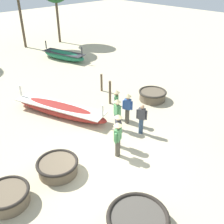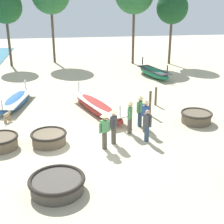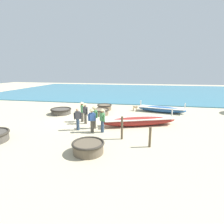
# 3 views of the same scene
# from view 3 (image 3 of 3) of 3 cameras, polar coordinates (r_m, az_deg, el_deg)

# --- Properties ---
(ground_plane) EXTENTS (80.00, 80.00, 0.00)m
(ground_plane) POSITION_cam_3_polar(r_m,az_deg,el_deg) (15.27, -8.53, -2.40)
(ground_plane) COLOR #C6B793
(sea) EXTENTS (28.00, 52.00, 0.10)m
(sea) POSITION_cam_3_polar(r_m,az_deg,el_deg) (35.15, 9.27, 6.70)
(sea) COLOR teal
(sea) RESTS_ON ground
(coracle_beside_post) EXTENTS (1.68, 1.68, 0.60)m
(coracle_beside_post) POSITION_cam_3_polar(r_m,az_deg,el_deg) (9.20, -7.76, -11.24)
(coracle_beside_post) COLOR brown
(coracle_beside_post) RESTS_ON ground
(coracle_tilted) EXTENTS (1.56, 1.56, 0.58)m
(coracle_tilted) POSITION_cam_3_polar(r_m,az_deg,el_deg) (18.61, -2.47, 1.64)
(coracle_tilted) COLOR brown
(coracle_tilted) RESTS_ON ground
(coracle_center) EXTENTS (1.66, 1.66, 0.56)m
(coracle_center) POSITION_cam_3_polar(r_m,az_deg,el_deg) (16.61, -3.84, 0.12)
(coracle_center) COLOR brown
(coracle_center) RESTS_ON ground
(coracle_far_right) EXTENTS (1.98, 1.98, 0.53)m
(coracle_far_right) POSITION_cam_3_polar(r_m,az_deg,el_deg) (17.62, -16.30, 0.33)
(coracle_far_right) COLOR #4C473F
(coracle_far_right) RESTS_ON ground
(long_boat_red_hull) EXTENTS (2.05, 4.80, 1.06)m
(long_boat_red_hull) POSITION_cam_3_polar(r_m,az_deg,el_deg) (18.30, 15.89, 0.90)
(long_boat_red_hull) COLOR #285693
(long_boat_red_hull) RESTS_ON ground
(long_boat_white_hull) EXTENTS (2.90, 5.78, 1.24)m
(long_boat_white_hull) POSITION_cam_3_polar(r_m,az_deg,el_deg) (13.52, 8.82, -2.95)
(long_boat_white_hull) COLOR maroon
(long_boat_white_hull) RESTS_ON ground
(fisherman_with_hat) EXTENTS (0.36, 0.47, 1.67)m
(fisherman_with_hat) POSITION_cam_3_polar(r_m,az_deg,el_deg) (11.90, -6.58, -2.16)
(fisherman_with_hat) COLOR #4C473D
(fisherman_with_hat) RESTS_ON ground
(fisherman_hauling) EXTENTS (0.36, 0.51, 1.67)m
(fisherman_hauling) POSITION_cam_3_polar(r_m,az_deg,el_deg) (12.65, -5.77, -1.18)
(fisherman_hauling) COLOR #4C473D
(fisherman_hauling) RESTS_ON ground
(fisherman_standing_left) EXTENTS (0.40, 0.40, 1.67)m
(fisherman_standing_left) POSITION_cam_3_polar(r_m,az_deg,el_deg) (11.80, -3.19, -2.22)
(fisherman_standing_left) COLOR #2D425B
(fisherman_standing_left) RESTS_ON ground
(fisherman_standing_right) EXTENTS (0.36, 0.47, 1.57)m
(fisherman_standing_right) POSITION_cam_3_polar(r_m,az_deg,el_deg) (12.49, -11.16, -2.14)
(fisherman_standing_right) COLOR #2D425B
(fisherman_standing_right) RESTS_ON ground
(fisherman_by_coracle) EXTENTS (0.36, 0.47, 1.67)m
(fisherman_by_coracle) POSITION_cam_3_polar(r_m,az_deg,el_deg) (13.86, -8.72, 0.04)
(fisherman_by_coracle) COLOR #4C473D
(fisherman_by_coracle) RESTS_ON ground
(fisherman_crouching) EXTENTS (0.50, 0.36, 1.67)m
(fisherman_crouching) POSITION_cam_3_polar(r_m,az_deg,el_deg) (14.45, -9.76, 0.56)
(fisherman_crouching) COLOR #4C473D
(fisherman_crouching) RESTS_ON ground
(dog) EXTENTS (0.41, 0.63, 0.55)m
(dog) POSITION_cam_3_polar(r_m,az_deg,el_deg) (18.34, 7.62, 1.53)
(dog) COLOR tan
(dog) RESTS_ON ground
(mooring_post_mid_beach) EXTENTS (0.14, 0.14, 1.15)m
(mooring_post_mid_beach) POSITION_cam_3_polar(r_m,az_deg,el_deg) (9.90, 12.30, -8.02)
(mooring_post_mid_beach) COLOR brown
(mooring_post_mid_beach) RESTS_ON ground
(mooring_post_inland) EXTENTS (0.14, 0.14, 1.44)m
(mooring_post_inland) POSITION_cam_3_polar(r_m,az_deg,el_deg) (10.72, 3.28, -5.22)
(mooring_post_inland) COLOR brown
(mooring_post_inland) RESTS_ON ground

